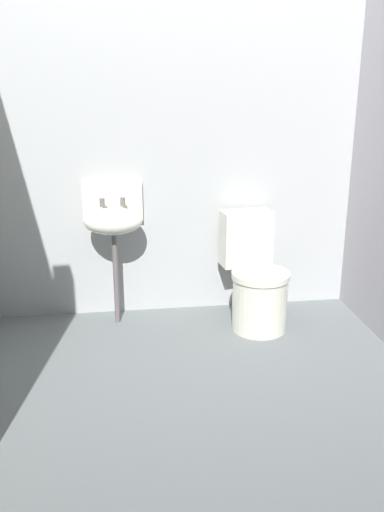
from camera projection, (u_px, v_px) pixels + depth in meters
name	position (u px, v px, depth m)	size (l,w,h in m)	color
ground_plane	(199.00, 394.00, 3.16)	(3.01, 2.70, 0.08)	slate
wall_back	(174.00, 144.00, 3.89)	(3.01, 0.10, 2.47)	#ABAEAF
toilet_near_wall	(255.00, 281.00, 3.87)	(0.45, 0.64, 0.78)	silver
sink	(113.00, 220.00, 3.78)	(0.42, 0.35, 0.99)	#63595B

